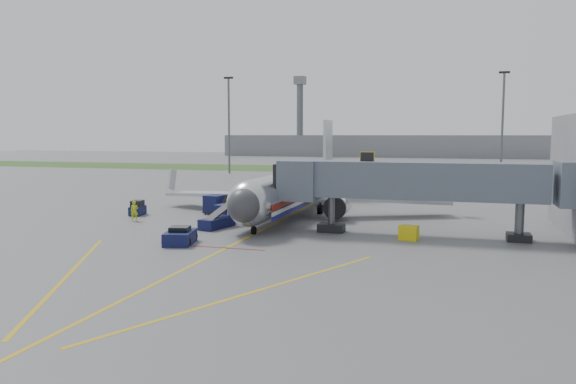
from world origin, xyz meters
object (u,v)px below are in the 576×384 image
(baggage_tug, at_px, (137,209))
(ramp_worker, at_px, (134,211))
(airliner, at_px, (296,188))
(belt_loader, at_px, (217,222))
(pushback_tug, at_px, (180,237))

(baggage_tug, xyz_separation_m, ramp_worker, (1.92, -3.70, 0.31))
(baggage_tug, distance_m, ramp_worker, 4.17)
(airliner, relative_size, baggage_tug, 15.38)
(ramp_worker, bearing_deg, belt_loader, -33.43)
(pushback_tug, bearing_deg, airliner, 77.95)
(belt_loader, bearing_deg, pushback_tug, -88.46)
(baggage_tug, distance_m, belt_loader, 12.30)
(airliner, bearing_deg, belt_loader, -110.58)
(pushback_tug, height_order, ramp_worker, ramp_worker)
(belt_loader, bearing_deg, baggage_tug, 155.29)
(airliner, relative_size, belt_loader, 7.65)
(airliner, distance_m, baggage_tug, 16.65)
(pushback_tug, relative_size, baggage_tug, 1.54)
(airliner, xyz_separation_m, belt_loader, (-4.21, -11.20, -2.10))
(ramp_worker, bearing_deg, pushback_tug, -68.08)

